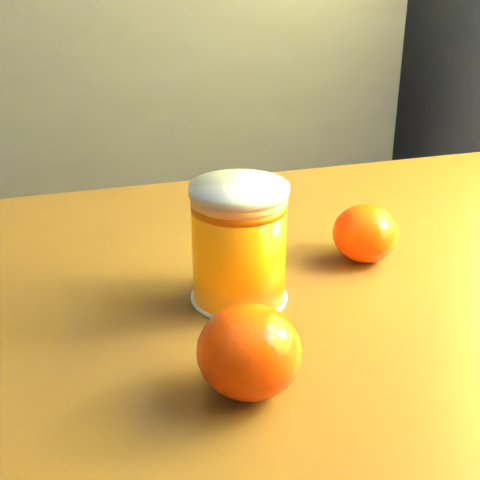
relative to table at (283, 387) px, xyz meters
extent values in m
cube|color=brown|center=(0.00, 0.00, 0.07)|extent=(1.04, 0.79, 0.04)
cylinder|color=#522D14|center=(0.38, 0.33, -0.29)|extent=(0.05, 0.05, 0.68)
cylinder|color=orange|center=(-0.04, 0.01, 0.14)|extent=(0.08, 0.08, 0.09)
cylinder|color=#FBAC66|center=(-0.04, 0.01, 0.19)|extent=(0.08, 0.08, 0.01)
cylinder|color=silver|center=(-0.04, 0.01, 0.19)|extent=(0.08, 0.08, 0.01)
ellipsoid|color=#FF3F05|center=(-0.05, -0.12, 0.12)|extent=(0.09, 0.09, 0.06)
ellipsoid|color=#FF3F05|center=(0.09, 0.07, 0.12)|extent=(0.08, 0.08, 0.06)
camera|label=1|loc=(-0.13, -0.50, 0.38)|focal=50.00mm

